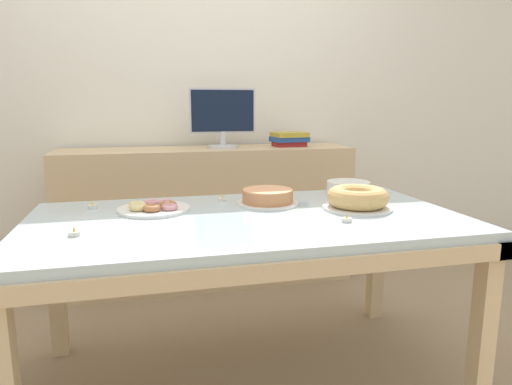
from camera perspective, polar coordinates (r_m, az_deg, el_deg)
The scene contains 14 objects.
ground_plane at distance 2.14m, azimuth -1.05°, elevation -22.13°, with size 12.00×12.00×0.00m, color #997F60.
wall_back at distance 3.24m, azimuth -7.03°, elevation 13.17°, with size 8.00×0.10×2.60m, color silver.
dining_table at distance 1.87m, azimuth -1.11°, elevation -5.36°, with size 1.77×0.95×0.73m.
sideboard at distance 3.03m, azimuth -5.96°, elevation -2.93°, with size 1.86×0.44×0.89m.
computer_monitor at distance 2.95m, azimuth -4.19°, elevation 9.25°, with size 0.42×0.20×0.38m.
book_stack at distance 3.07m, azimuth 4.18°, elevation 6.70°, with size 0.24×0.20×0.09m.
cake_chocolate_round at distance 2.05m, azimuth 1.47°, elevation -0.62°, with size 0.28×0.28×0.07m.
cake_golden_bundt at distance 2.01m, azimuth 12.58°, elevation -0.75°, with size 0.30×0.30×0.10m.
pastry_platter at distance 1.98m, azimuth -12.64°, elevation -1.86°, with size 0.30×0.30×0.04m.
plate_stack at distance 2.31m, azimuth 11.44°, elevation 0.52°, with size 0.21×0.21×0.07m.
tealight_near_front at distance 1.79m, azimuth 11.27°, elevation -3.32°, with size 0.04×0.04×0.04m.
tealight_centre at distance 2.13m, azimuth -4.23°, elevation -0.82°, with size 0.04×0.04×0.04m.
tealight_right_edge at distance 1.69m, azimuth -21.76°, elevation -4.74°, with size 0.04×0.04×0.04m.
tealight_near_cakes at distance 2.10m, azimuth -19.77°, elevation -1.64°, with size 0.04×0.04×0.04m.
Camera 1 is at (-0.40, -1.75, 1.17)m, focal length 32.00 mm.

